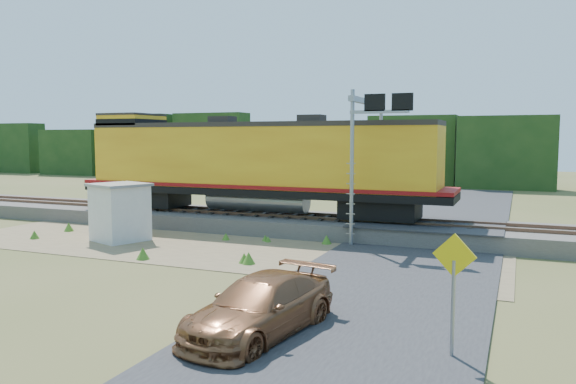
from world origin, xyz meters
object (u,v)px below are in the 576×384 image
at_px(shed, 120,212).
at_px(signal_gantry, 372,130).
at_px(car, 260,307).
at_px(road_sign, 454,280).
at_px(locomotive, 252,162).

distance_m(shed, signal_gantry, 12.74).
bearing_deg(car, signal_gantry, 102.71).
relative_size(shed, signal_gantry, 0.42).
xyz_separation_m(signal_gantry, road_sign, (5.41, -14.02, -3.53)).
height_order(road_sign, car, road_sign).
xyz_separation_m(locomotive, car, (7.56, -14.93, -2.90)).
relative_size(shed, road_sign, 1.05).
bearing_deg(car, road_sign, 12.62).
bearing_deg(road_sign, car, -176.97).
bearing_deg(signal_gantry, locomotive, 174.39).
height_order(locomotive, car, locomotive).
xyz_separation_m(locomotive, road_sign, (12.20, -14.68, -1.83)).
xyz_separation_m(signal_gantry, car, (0.78, -14.26, -4.60)).
xyz_separation_m(locomotive, shed, (-4.19, -5.82, -2.22)).
height_order(locomotive, signal_gantry, signal_gantry).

